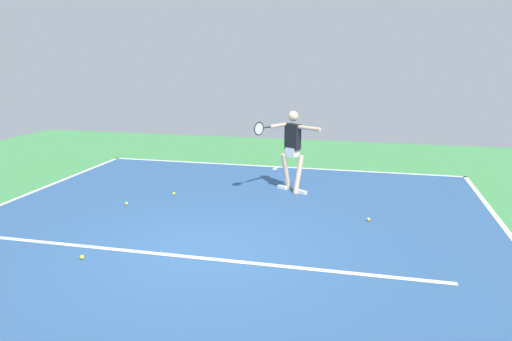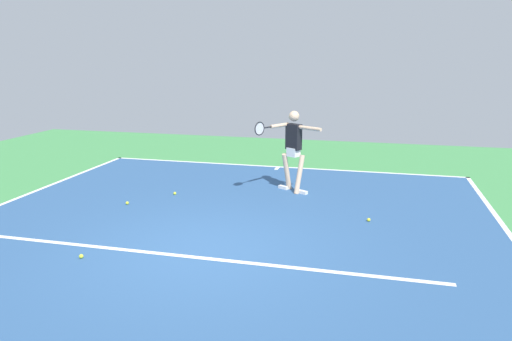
{
  "view_description": "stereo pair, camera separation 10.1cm",
  "coord_description": "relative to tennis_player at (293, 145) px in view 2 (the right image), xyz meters",
  "views": [
    {
      "loc": [
        -2.43,
        6.68,
        3.02
      ],
      "look_at": [
        -0.4,
        -1.86,
        0.9
      ],
      "focal_mm": 33.4,
      "sensor_mm": 36.0,
      "label": 1
    },
    {
      "loc": [
        -2.53,
        6.65,
        3.02
      ],
      "look_at": [
        -0.4,
        -1.86,
        0.9
      ],
      "focal_mm": 33.4,
      "sensor_mm": 36.0,
      "label": 2
    }
  ],
  "objects": [
    {
      "name": "tennis_ball_by_sideline",
      "position": [
        2.49,
        0.89,
        -1.04
      ],
      "size": [
        0.07,
        0.07,
        0.07
      ],
      "primitive_type": "sphere",
      "color": "#CCE033",
      "rests_on": "ground_plane"
    },
    {
      "name": "tennis_player",
      "position": [
        0.0,
        0.0,
        0.0
      ],
      "size": [
        1.36,
        1.1,
        1.85
      ],
      "rotation": [
        0.0,
        0.0,
        -0.53
      ],
      "color": "beige",
      "rests_on": "ground_plane"
    },
    {
      "name": "court_surface",
      "position": [
        0.79,
        3.69,
        -1.08
      ],
      "size": [
        9.95,
        12.21,
        0.0
      ],
      "primitive_type": "cube",
      "color": "#2D5484",
      "rests_on": "ground_plane"
    },
    {
      "name": "tennis_ball_by_baseline",
      "position": [
        2.5,
        4.43,
        -1.04
      ],
      "size": [
        0.07,
        0.07,
        0.07
      ],
      "primitive_type": "sphere",
      "color": "#CCE033",
      "rests_on": "ground_plane"
    },
    {
      "name": "tennis_ball_centre_court",
      "position": [
        -1.74,
        1.65,
        -1.04
      ],
      "size": [
        0.07,
        0.07,
        0.07
      ],
      "primitive_type": "sphere",
      "color": "yellow",
      "rests_on": "ground_plane"
    },
    {
      "name": "court_line_centre_mark",
      "position": [
        0.79,
        -2.16,
        -1.07
      ],
      "size": [
        0.1,
        0.3,
        0.01
      ],
      "primitive_type": "cube",
      "color": "white",
      "rests_on": "ground_plane"
    },
    {
      "name": "court_line_baseline_near",
      "position": [
        0.79,
        -2.36,
        -1.07
      ],
      "size": [
        9.95,
        0.1,
        0.01
      ],
      "primitive_type": "cube",
      "color": "white",
      "rests_on": "ground_plane"
    },
    {
      "name": "tennis_ball_near_service_line",
      "position": [
        3.17,
        1.8,
        -1.04
      ],
      "size": [
        0.07,
        0.07,
        0.07
      ],
      "primitive_type": "sphere",
      "color": "yellow",
      "rests_on": "ground_plane"
    },
    {
      "name": "ground_plane",
      "position": [
        0.79,
        3.69,
        -1.08
      ],
      "size": [
        21.31,
        21.31,
        0.0
      ],
      "primitive_type": "plane",
      "color": "#428E4C"
    },
    {
      "name": "court_line_service",
      "position": [
        0.79,
        3.97,
        -1.07
      ],
      "size": [
        7.46,
        0.1,
        0.01
      ],
      "primitive_type": "cube",
      "color": "white",
      "rests_on": "ground_plane"
    }
  ]
}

